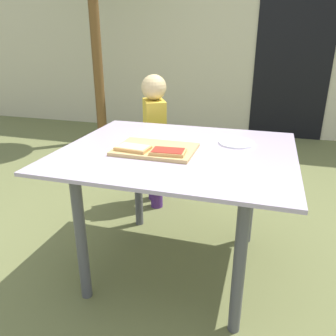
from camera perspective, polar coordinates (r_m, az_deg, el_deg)
name	(u,v)px	position (r m, az deg, el deg)	size (l,w,h in m)	color
ground_plane	(176,264)	(2.01, 1.40, -16.11)	(16.00, 16.00, 0.00)	#62663B
house_wall_back	(243,17)	(4.64, 12.62, 23.77)	(8.00, 0.20, 2.91)	beige
house_door	(293,57)	(4.52, 20.58, 17.25)	(0.90, 0.02, 2.00)	black
dining_table	(177,169)	(1.72, 1.57, -0.21)	(1.15, 0.98, 0.70)	#B1A1B8
cutting_board	(155,149)	(1.66, -2.16, 3.21)	(0.39, 0.28, 0.02)	tan
pizza_slice_near_left	(133,148)	(1.63, -5.98, 3.42)	(0.17, 0.12, 0.02)	tan
pizza_slice_near_right	(168,152)	(1.56, 0.00, 2.79)	(0.17, 0.11, 0.02)	tan
plate_white_right	(237,143)	(1.81, 11.63, 4.20)	(0.19, 0.19, 0.01)	white
child_left	(155,133)	(2.47, -2.31, 6.06)	(0.23, 0.28, 0.99)	#48266C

